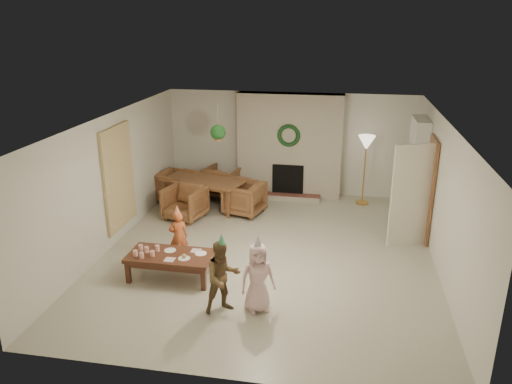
% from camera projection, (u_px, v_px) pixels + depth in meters
% --- Properties ---
extents(floor, '(7.00, 7.00, 0.00)m').
position_uv_depth(floor, '(268.00, 253.00, 9.31)').
color(floor, '#B7B29E').
rests_on(floor, ground).
extents(ceiling, '(7.00, 7.00, 0.00)m').
position_uv_depth(ceiling, '(269.00, 121.00, 8.48)').
color(ceiling, white).
rests_on(ceiling, wall_back).
extents(wall_back, '(7.00, 0.00, 7.00)m').
position_uv_depth(wall_back, '(290.00, 144.00, 12.14)').
color(wall_back, silver).
rests_on(wall_back, floor).
extents(wall_front, '(7.00, 0.00, 7.00)m').
position_uv_depth(wall_front, '(221.00, 289.00, 5.65)').
color(wall_front, silver).
rests_on(wall_front, floor).
extents(wall_left, '(0.00, 7.00, 7.00)m').
position_uv_depth(wall_left, '(112.00, 181.00, 9.39)').
color(wall_left, silver).
rests_on(wall_left, floor).
extents(wall_right, '(0.00, 7.00, 7.00)m').
position_uv_depth(wall_right, '(444.00, 200.00, 8.40)').
color(wall_right, silver).
rests_on(wall_right, floor).
extents(fireplace_mass, '(2.50, 0.40, 2.50)m').
position_uv_depth(fireplace_mass, '(289.00, 146.00, 11.96)').
color(fireplace_mass, '#522915').
rests_on(fireplace_mass, floor).
extents(fireplace_hearth, '(1.60, 0.30, 0.12)m').
position_uv_depth(fireplace_hearth, '(287.00, 197.00, 12.03)').
color(fireplace_hearth, '#591C18').
rests_on(fireplace_hearth, floor).
extents(fireplace_firebox, '(0.75, 0.12, 0.75)m').
position_uv_depth(fireplace_firebox, '(288.00, 179.00, 12.06)').
color(fireplace_firebox, black).
rests_on(fireplace_firebox, floor).
extents(fireplace_wreath, '(0.54, 0.10, 0.54)m').
position_uv_depth(fireplace_wreath, '(289.00, 136.00, 11.65)').
color(fireplace_wreath, '#15391B').
rests_on(fireplace_wreath, fireplace_mass).
extents(floor_lamp_base, '(0.30, 0.30, 0.03)m').
position_uv_depth(floor_lamp_base, '(362.00, 202.00, 11.79)').
color(floor_lamp_base, gold).
rests_on(floor_lamp_base, floor).
extents(floor_lamp_post, '(0.03, 0.03, 1.47)m').
position_uv_depth(floor_lamp_post, '(364.00, 172.00, 11.54)').
color(floor_lamp_post, gold).
rests_on(floor_lamp_post, floor).
extents(floor_lamp_shade, '(0.39, 0.39, 0.33)m').
position_uv_depth(floor_lamp_shade, '(367.00, 143.00, 11.31)').
color(floor_lamp_shade, beige).
rests_on(floor_lamp_shade, floor_lamp_post).
extents(bookshelf_carcass, '(0.30, 1.00, 2.20)m').
position_uv_depth(bookshelf_carcass, '(416.00, 169.00, 10.61)').
color(bookshelf_carcass, white).
rests_on(bookshelf_carcass, floor).
extents(bookshelf_shelf_a, '(0.30, 0.92, 0.03)m').
position_uv_depth(bookshelf_shelf_a, '(412.00, 198.00, 10.83)').
color(bookshelf_shelf_a, white).
rests_on(bookshelf_shelf_a, bookshelf_carcass).
extents(bookshelf_shelf_b, '(0.30, 0.92, 0.03)m').
position_uv_depth(bookshelf_shelf_b, '(414.00, 180.00, 10.69)').
color(bookshelf_shelf_b, white).
rests_on(bookshelf_shelf_b, bookshelf_carcass).
extents(bookshelf_shelf_c, '(0.30, 0.92, 0.03)m').
position_uv_depth(bookshelf_shelf_c, '(416.00, 163.00, 10.56)').
color(bookshelf_shelf_c, white).
rests_on(bookshelf_shelf_c, bookshelf_carcass).
extents(bookshelf_shelf_d, '(0.30, 0.92, 0.03)m').
position_uv_depth(bookshelf_shelf_d, '(418.00, 144.00, 10.43)').
color(bookshelf_shelf_d, white).
rests_on(bookshelf_shelf_d, bookshelf_carcass).
extents(books_row_lower, '(0.20, 0.40, 0.24)m').
position_uv_depth(books_row_lower, '(413.00, 194.00, 10.64)').
color(books_row_lower, '#9E321D').
rests_on(books_row_lower, bookshelf_shelf_a).
extents(books_row_mid, '(0.20, 0.44, 0.24)m').
position_uv_depth(books_row_mid, '(413.00, 174.00, 10.70)').
color(books_row_mid, '#286894').
rests_on(books_row_mid, bookshelf_shelf_b).
extents(books_row_upper, '(0.20, 0.36, 0.22)m').
position_uv_depth(books_row_upper, '(416.00, 158.00, 10.43)').
color(books_row_upper, '#A76C23').
rests_on(books_row_upper, bookshelf_shelf_c).
extents(door_frame, '(0.05, 0.86, 2.04)m').
position_uv_depth(door_frame, '(429.00, 190.00, 9.59)').
color(door_frame, brown).
rests_on(door_frame, floor).
extents(door_leaf, '(0.77, 0.32, 2.00)m').
position_uv_depth(door_leaf, '(411.00, 196.00, 9.31)').
color(door_leaf, beige).
rests_on(door_leaf, floor).
extents(curtain_panel, '(0.06, 1.20, 2.00)m').
position_uv_depth(curtain_panel, '(119.00, 178.00, 9.57)').
color(curtain_panel, beige).
rests_on(curtain_panel, wall_left).
extents(dining_table, '(2.09, 1.51, 0.66)m').
position_uv_depth(dining_table, '(205.00, 193.00, 11.49)').
color(dining_table, brown).
rests_on(dining_table, floor).
extents(dining_chair_near, '(0.96, 0.98, 0.73)m').
position_uv_depth(dining_chair_near, '(185.00, 203.00, 10.78)').
color(dining_chair_near, brown).
rests_on(dining_chair_near, floor).
extents(dining_chair_far, '(0.96, 0.98, 0.73)m').
position_uv_depth(dining_chair_far, '(222.00, 182.00, 12.18)').
color(dining_chair_far, brown).
rests_on(dining_chair_far, floor).
extents(dining_chair_left, '(0.98, 0.96, 0.73)m').
position_uv_depth(dining_chair_left, '(175.00, 187.00, 11.82)').
color(dining_chair_left, brown).
rests_on(dining_chair_left, floor).
extents(dining_chair_right, '(0.98, 0.96, 0.73)m').
position_uv_depth(dining_chair_right, '(244.00, 198.00, 11.06)').
color(dining_chair_right, brown).
rests_on(dining_chair_right, floor).
extents(hanging_plant_cord, '(0.01, 0.01, 0.70)m').
position_uv_depth(hanging_plant_cord, '(218.00, 121.00, 10.21)').
color(hanging_plant_cord, tan).
rests_on(hanging_plant_cord, ceiling).
extents(hanging_plant_pot, '(0.16, 0.16, 0.12)m').
position_uv_depth(hanging_plant_pot, '(218.00, 138.00, 10.32)').
color(hanging_plant_pot, '#A36A34').
rests_on(hanging_plant_pot, hanging_plant_cord).
extents(hanging_plant_foliage, '(0.32, 0.32, 0.32)m').
position_uv_depth(hanging_plant_foliage, '(218.00, 132.00, 10.28)').
color(hanging_plant_foliage, '#17461B').
rests_on(hanging_plant_foliage, hanging_plant_pot).
extents(coffee_table_top, '(1.43, 0.72, 0.07)m').
position_uv_depth(coffee_table_top, '(171.00, 256.00, 8.29)').
color(coffee_table_top, '#512B1B').
rests_on(coffee_table_top, floor).
extents(coffee_table_apron, '(1.32, 0.61, 0.09)m').
position_uv_depth(coffee_table_apron, '(171.00, 260.00, 8.31)').
color(coffee_table_apron, '#512B1B').
rests_on(coffee_table_apron, floor).
extents(coffee_leg_fl, '(0.08, 0.08, 0.37)m').
position_uv_depth(coffee_leg_fl, '(128.00, 272.00, 8.20)').
color(coffee_leg_fl, '#512B1B').
rests_on(coffee_leg_fl, floor).
extents(coffee_leg_fr, '(0.08, 0.08, 0.37)m').
position_uv_depth(coffee_leg_fr, '(203.00, 280.00, 7.98)').
color(coffee_leg_fr, '#512B1B').
rests_on(coffee_leg_fr, floor).
extents(coffee_leg_bl, '(0.08, 0.08, 0.37)m').
position_uv_depth(coffee_leg_bl, '(142.00, 257.00, 8.74)').
color(coffee_leg_bl, '#512B1B').
rests_on(coffee_leg_bl, floor).
extents(coffee_leg_br, '(0.08, 0.08, 0.37)m').
position_uv_depth(coffee_leg_br, '(213.00, 263.00, 8.52)').
color(coffee_leg_br, '#512B1B').
rests_on(coffee_leg_br, floor).
extents(cup_a, '(0.08, 0.08, 0.10)m').
position_uv_depth(cup_a, '(135.00, 253.00, 8.20)').
color(cup_a, white).
rests_on(cup_a, coffee_table_top).
extents(cup_b, '(0.08, 0.08, 0.10)m').
position_uv_depth(cup_b, '(141.00, 247.00, 8.41)').
color(cup_b, white).
rests_on(cup_b, coffee_table_top).
extents(cup_c, '(0.08, 0.08, 0.10)m').
position_uv_depth(cup_c, '(142.00, 255.00, 8.13)').
color(cup_c, white).
rests_on(cup_c, coffee_table_top).
extents(cup_d, '(0.08, 0.08, 0.10)m').
position_uv_depth(cup_d, '(147.00, 250.00, 8.33)').
color(cup_d, white).
rests_on(cup_d, coffee_table_top).
extents(cup_e, '(0.08, 0.08, 0.10)m').
position_uv_depth(cup_e, '(152.00, 254.00, 8.19)').
color(cup_e, white).
rests_on(cup_e, coffee_table_top).
extents(cup_f, '(0.08, 0.08, 0.10)m').
position_uv_depth(cup_f, '(157.00, 248.00, 8.39)').
color(cup_f, white).
rests_on(cup_f, coffee_table_top).
extents(plate_a, '(0.20, 0.20, 0.01)m').
position_uv_depth(plate_a, '(170.00, 250.00, 8.41)').
color(plate_a, white).
rests_on(plate_a, coffee_table_top).
extents(plate_b, '(0.20, 0.20, 0.01)m').
position_uv_depth(plate_b, '(184.00, 258.00, 8.13)').
color(plate_b, white).
rests_on(plate_b, coffee_table_top).
extents(plate_c, '(0.20, 0.20, 0.01)m').
position_uv_depth(plate_c, '(201.00, 253.00, 8.29)').
color(plate_c, white).
rests_on(plate_c, coffee_table_top).
extents(food_scoop, '(0.08, 0.08, 0.08)m').
position_uv_depth(food_scoop, '(184.00, 256.00, 8.11)').
color(food_scoop, tan).
rests_on(food_scoop, plate_b).
extents(napkin_left, '(0.17, 0.17, 0.01)m').
position_uv_depth(napkin_left, '(170.00, 260.00, 8.09)').
color(napkin_left, '#D89FA8').
rests_on(napkin_left, coffee_table_top).
extents(napkin_right, '(0.17, 0.17, 0.01)m').
position_uv_depth(napkin_right, '(196.00, 251.00, 8.39)').
color(napkin_right, '#D89FA8').
rests_on(napkin_right, coffee_table_top).
extents(child_red, '(0.41, 0.35, 0.94)m').
position_uv_depth(child_red, '(178.00, 237.00, 8.86)').
color(child_red, '#C5572A').
rests_on(child_red, floor).
extents(party_hat_red, '(0.14, 0.14, 0.18)m').
position_uv_depth(party_hat_red, '(177.00, 210.00, 8.69)').
color(party_hat_red, '#F4B851').
rests_on(party_hat_red, child_red).
extents(child_plaid, '(0.69, 0.66, 1.13)m').
position_uv_depth(child_plaid, '(223.00, 277.00, 7.30)').
color(child_plaid, brown).
rests_on(child_plaid, floor).
extents(party_hat_plaid, '(0.16, 0.16, 0.18)m').
position_uv_depth(party_hat_plaid, '(222.00, 240.00, 7.09)').
color(party_hat_plaid, '#44A065').
rests_on(party_hat_plaid, child_plaid).
extents(child_pink, '(0.62, 0.54, 1.07)m').
position_uv_depth(child_pink, '(258.00, 278.00, 7.33)').
color(child_pink, beige).
rests_on(child_pink, floor).
extents(party_hat_pink, '(0.17, 0.17, 0.19)m').
position_uv_depth(party_hat_pink, '(258.00, 242.00, 7.13)').
color(party_hat_pink, '#B1B0B7').
rests_on(party_hat_pink, child_pink).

